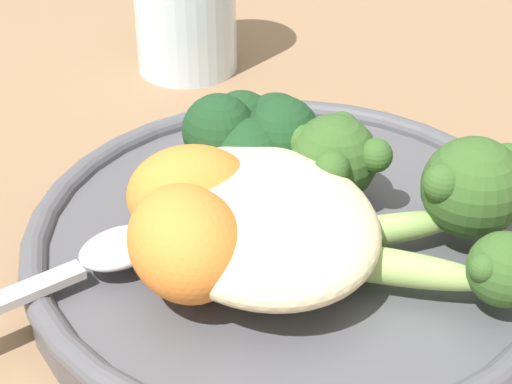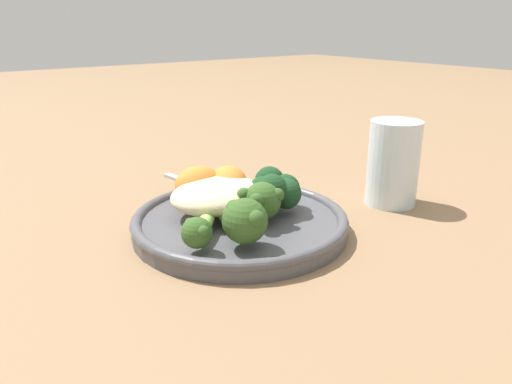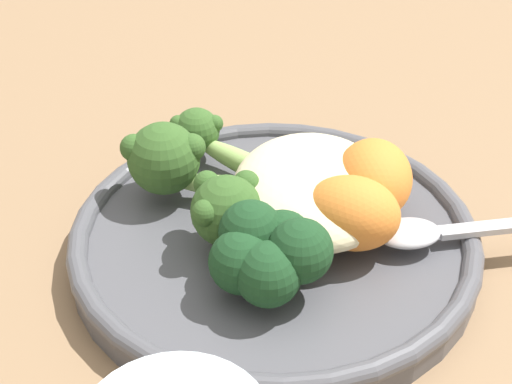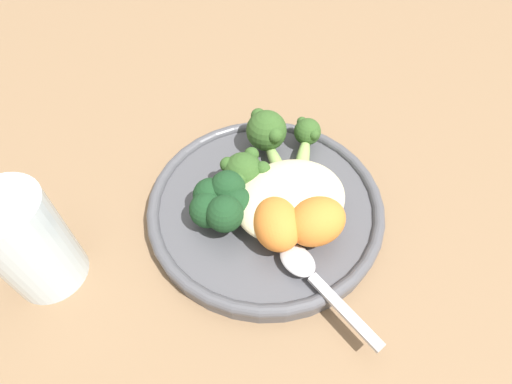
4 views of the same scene
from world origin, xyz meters
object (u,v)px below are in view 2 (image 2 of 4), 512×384
at_px(water_glass, 393,163).
at_px(quinoa_mound, 218,195).
at_px(plate, 240,222).
at_px(broccoli_stalk_1, 242,220).
at_px(broccoli_stalk_3, 249,199).
at_px(broccoli_stalk_2, 259,201).
at_px(spoon, 206,187).
at_px(sweet_potato_chunk_1, 229,183).
at_px(kale_tuft, 276,189).
at_px(sweet_potato_chunk_0, 198,184).
at_px(broccoli_stalk_0, 201,226).

bearing_deg(water_glass, quinoa_mound, 164.09).
distance_m(plate, broccoli_stalk_1, 0.07).
distance_m(plate, quinoa_mound, 0.04).
bearing_deg(broccoli_stalk_3, broccoli_stalk_2, -84.28).
xyz_separation_m(plate, broccoli_stalk_2, (0.01, -0.02, 0.03)).
distance_m(spoon, water_glass, 0.23).
bearing_deg(broccoli_stalk_1, plate, 159.63).
relative_size(broccoli_stalk_2, broccoli_stalk_3, 0.67).
bearing_deg(sweet_potato_chunk_1, kale_tuft, -55.95).
height_order(quinoa_mound, sweet_potato_chunk_0, sweet_potato_chunk_0).
distance_m(broccoli_stalk_1, broccoli_stalk_2, 0.06).
relative_size(quinoa_mound, broccoli_stalk_2, 1.44).
distance_m(broccoli_stalk_1, water_glass, 0.24).
relative_size(broccoli_stalk_1, spoon, 1.03).
distance_m(sweet_potato_chunk_0, kale_tuft, 0.09).
bearing_deg(kale_tuft, spoon, 110.55).
height_order(sweet_potato_chunk_1, kale_tuft, same).
bearing_deg(plate, broccoli_stalk_3, 23.76).
relative_size(broccoli_stalk_0, kale_tuft, 1.59).
bearing_deg(broccoli_stalk_1, sweet_potato_chunk_0, -177.01).
bearing_deg(kale_tuft, quinoa_mound, 154.60).
xyz_separation_m(quinoa_mound, broccoli_stalk_2, (0.02, -0.05, 0.00)).
distance_m(broccoli_stalk_1, kale_tuft, 0.10).
height_order(plate, sweet_potato_chunk_0, sweet_potato_chunk_0).
height_order(broccoli_stalk_3, spoon, broccoli_stalk_3).
bearing_deg(broccoli_stalk_1, sweet_potato_chunk_1, 165.42).
distance_m(broccoli_stalk_3, spoon, 0.08).
height_order(plate, sweet_potato_chunk_1, sweet_potato_chunk_1).
height_order(broccoli_stalk_2, sweet_potato_chunk_0, sweet_potato_chunk_0).
xyz_separation_m(broccoli_stalk_2, water_glass, (0.19, -0.02, 0.01)).
relative_size(broccoli_stalk_1, water_glass, 1.13).
distance_m(plate, broccoli_stalk_3, 0.03).
distance_m(quinoa_mound, water_glass, 0.22).
relative_size(sweet_potato_chunk_0, water_glass, 0.52).
bearing_deg(quinoa_mound, broccoli_stalk_2, -65.09).
height_order(broccoli_stalk_2, sweet_potato_chunk_1, same).
xyz_separation_m(broccoli_stalk_1, broccoli_stalk_3, (0.05, 0.06, -0.01)).
relative_size(broccoli_stalk_0, broccoli_stalk_3, 0.87).
height_order(broccoli_stalk_2, spoon, broccoli_stalk_2).
distance_m(broccoli_stalk_0, broccoli_stalk_2, 0.07).
bearing_deg(spoon, quinoa_mound, 152.26).
relative_size(plate, broccoli_stalk_3, 2.11).
bearing_deg(sweet_potato_chunk_1, broccoli_stalk_0, -138.17).
height_order(plate, broccoli_stalk_1, broccoli_stalk_1).
relative_size(broccoli_stalk_2, water_glass, 0.71).
height_order(broccoli_stalk_0, broccoli_stalk_1, broccoli_stalk_1).
relative_size(broccoli_stalk_3, spoon, 0.97).
distance_m(plate, kale_tuft, 0.05).
bearing_deg(plate, broccoli_stalk_2, -70.75).
xyz_separation_m(broccoli_stalk_0, sweet_potato_chunk_0, (0.05, 0.09, 0.01)).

